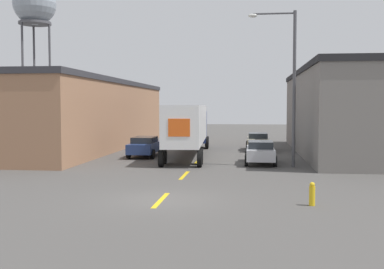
% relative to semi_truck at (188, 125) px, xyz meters
% --- Properties ---
extents(ground_plane, '(160.00, 160.00, 0.00)m').
position_rel_semi_truck_xyz_m(ground_plane, '(1.09, -17.07, -2.29)').
color(ground_plane, '#4C4947').
extents(road_centerline, '(0.20, 16.80, 0.01)m').
position_rel_semi_truck_xyz_m(road_centerline, '(1.09, -10.28, -2.29)').
color(road_centerline, gold).
rests_on(road_centerline, ground_plane).
extents(warehouse_left, '(8.54, 30.15, 5.96)m').
position_rel_semi_truck_xyz_m(warehouse_left, '(-10.30, 5.62, 0.69)').
color(warehouse_left, '#9E7051').
rests_on(warehouse_left, ground_plane).
extents(semi_truck, '(3.41, 15.65, 3.75)m').
position_rel_semi_truck_xyz_m(semi_truck, '(0.00, 0.00, 0.00)').
color(semi_truck, navy).
rests_on(semi_truck, ground_plane).
extents(parked_car_right_mid, '(1.96, 4.56, 1.47)m').
position_rel_semi_truck_xyz_m(parked_car_right_mid, '(5.23, -4.59, -1.50)').
color(parked_car_right_mid, '#B2B2B7').
rests_on(parked_car_right_mid, ground_plane).
extents(parked_car_left_far, '(1.96, 4.56, 1.47)m').
position_rel_semi_truck_xyz_m(parked_car_left_far, '(-3.06, -1.26, -1.50)').
color(parked_car_left_far, navy).
rests_on(parked_car_left_far, ground_plane).
extents(parked_car_right_far, '(1.96, 4.56, 1.47)m').
position_rel_semi_truck_xyz_m(parked_car_right_far, '(5.23, 4.83, -1.50)').
color(parked_car_right_far, tan).
rests_on(parked_car_right_far, ground_plane).
extents(water_tower, '(5.40, 5.40, 19.39)m').
position_rel_semi_truck_xyz_m(water_tower, '(-22.62, 23.28, 14.13)').
color(water_tower, '#47474C').
rests_on(water_tower, ground_plane).
extents(street_lamp, '(2.89, 0.32, 9.40)m').
position_rel_semi_truck_xyz_m(street_lamp, '(6.88, -5.99, 3.11)').
color(street_lamp, '#4C4C51').
rests_on(street_lamp, ground_plane).
extents(fire_hydrant, '(0.22, 0.22, 0.88)m').
position_rel_semi_truck_xyz_m(fire_hydrant, '(6.86, -17.49, -1.85)').
color(fire_hydrant, gold).
rests_on(fire_hydrant, ground_plane).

